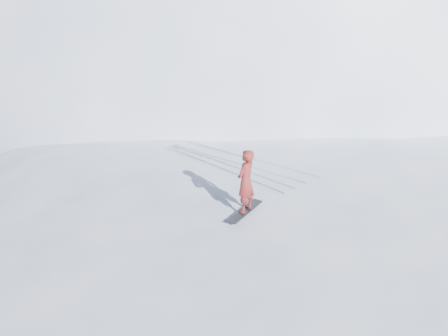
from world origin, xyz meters
name	(u,v)px	position (x,y,z in m)	size (l,w,h in m)	color
ground	(325,263)	(0.00, 0.00, 0.00)	(400.00, 400.00, 0.00)	white
near_ridge	(281,220)	(1.00, 3.00, 0.00)	(36.00, 28.00, 4.80)	white
summit_peak	(262,60)	(22.00, 26.00, 0.00)	(60.00, 56.00, 56.00)	white
peak_shoulder	(201,93)	(10.00, 20.00, 0.00)	(28.00, 24.00, 18.00)	white
wind_bumps	(269,243)	(-0.56, 2.12, 0.00)	(16.00, 14.40, 1.00)	white
snowboard	(245,211)	(-2.60, 1.18, 2.41)	(1.68, 0.31, 0.03)	black
snowboarder	(246,181)	(-2.60, 1.18, 3.41)	(0.72, 0.47, 1.97)	maroon
board_tracks	(234,162)	(-0.40, 4.23, 2.42)	(2.48, 5.98, 0.04)	silver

